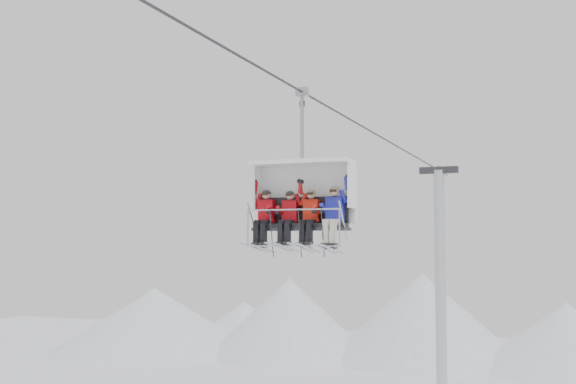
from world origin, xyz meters
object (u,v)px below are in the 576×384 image
(skier_far_left, at_px, (265,216))
(skier_center_left, at_px, (289,216))
(skier_far_right, at_px, (333,214))
(skier_center_right, at_px, (310,216))
(lift_tower_right, at_px, (441,315))
(chairlift_carrier, at_px, (304,195))

(skier_far_left, bearing_deg, skier_center_left, -0.54)
(skier_center_left, height_order, skier_far_right, skier_far_right)
(skier_center_left, relative_size, skier_center_right, 1.00)
(skier_far_left, relative_size, skier_far_right, 1.00)
(lift_tower_right, bearing_deg, skier_far_left, -92.48)
(skier_center_right, bearing_deg, skier_far_right, 0.79)
(lift_tower_right, distance_m, skier_center_right, 21.66)
(chairlift_carrier, height_order, skier_center_right, chairlift_carrier)
(skier_far_left, distance_m, skier_center_left, 0.63)
(skier_center_right, bearing_deg, lift_tower_right, 90.74)
(lift_tower_right, distance_m, skier_center_left, 21.66)
(chairlift_carrier, height_order, skier_far_left, chairlift_carrier)
(chairlift_carrier, xyz_separation_m, skier_far_left, (-0.92, -0.32, -0.52))
(skier_center_right, bearing_deg, skier_far_left, 179.83)
(chairlift_carrier, relative_size, skier_center_left, 2.36)
(lift_tower_right, relative_size, skier_center_right, 7.99)
(chairlift_carrier, bearing_deg, skier_far_left, -161.02)
(skier_far_left, bearing_deg, chairlift_carrier, 18.98)
(skier_far_right, bearing_deg, skier_center_left, -179.47)
(chairlift_carrier, distance_m, skier_far_right, 1.05)
(skier_far_left, bearing_deg, skier_center_right, -0.17)
(chairlift_carrier, distance_m, skier_center_right, 0.68)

